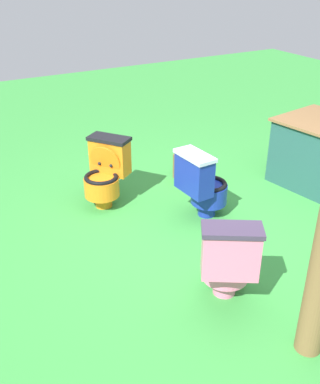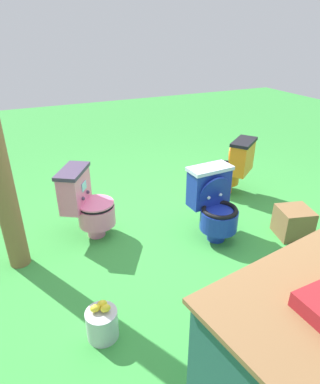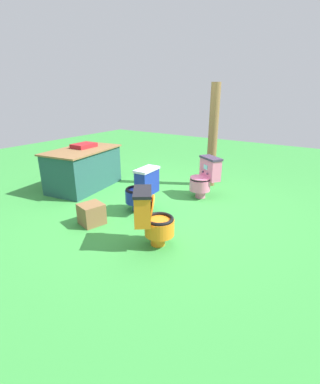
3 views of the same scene
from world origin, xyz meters
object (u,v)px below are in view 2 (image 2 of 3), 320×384
at_px(toilet_pink, 87,203).
at_px(toilet_blue, 214,204).
at_px(toilet_orange, 233,166).
at_px(lemon_bucket, 102,323).
at_px(small_crate, 293,222).

xyz_separation_m(toilet_pink, toilet_blue, (-1.14, 0.54, 0.00)).
height_order(toilet_orange, lemon_bucket, toilet_orange).
relative_size(toilet_orange, toilet_blue, 1.00).
relative_size(toilet_pink, small_crate, 2.29).
height_order(toilet_blue, lemon_bucket, toilet_blue).
relative_size(toilet_pink, toilet_orange, 1.00).
bearing_deg(toilet_orange, toilet_pink, 149.57).
xyz_separation_m(toilet_pink, toilet_orange, (-1.88, -0.19, 0.00)).
height_order(toilet_orange, small_crate, toilet_orange).
relative_size(toilet_pink, lemon_bucket, 2.63).
distance_m(toilet_pink, lemon_bucket, 1.33).
xyz_separation_m(toilet_blue, lemon_bucket, (1.36, 0.74, -0.26)).
bearing_deg(lemon_bucket, toilet_pink, -99.81).
xyz_separation_m(small_crate, lemon_bucket, (2.12, 0.41, -0.03)).
bearing_deg(toilet_blue, toilet_pink, -28.58).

